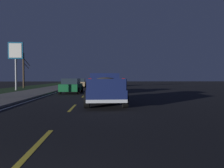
% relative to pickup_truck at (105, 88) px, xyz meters
% --- Properties ---
extents(ground, '(144.00, 144.00, 0.00)m').
position_rel_pickup_truck_xyz_m(ground, '(15.77, 1.75, -0.98)').
color(ground, black).
extents(sidewalk_shoulder, '(108.00, 4.00, 0.12)m').
position_rel_pickup_truck_xyz_m(sidewalk_shoulder, '(15.77, 7.45, -0.92)').
color(sidewalk_shoulder, slate).
rests_on(sidewalk_shoulder, ground).
extents(grass_verge, '(108.00, 6.00, 0.01)m').
position_rel_pickup_truck_xyz_m(grass_verge, '(15.77, 12.45, -0.98)').
color(grass_verge, '#1E3819').
rests_on(grass_verge, ground).
extents(lane_markings, '(108.00, 3.54, 0.01)m').
position_rel_pickup_truck_xyz_m(lane_markings, '(17.46, 4.30, -0.98)').
color(lane_markings, yellow).
rests_on(lane_markings, ground).
extents(pickup_truck, '(5.44, 2.31, 1.87)m').
position_rel_pickup_truck_xyz_m(pickup_truck, '(0.00, 0.00, 0.00)').
color(pickup_truck, '#141E4C').
rests_on(pickup_truck, ground).
extents(sedan_white, '(4.44, 2.09, 1.54)m').
position_rel_pickup_truck_xyz_m(sedan_white, '(25.14, 0.01, -0.20)').
color(sedan_white, silver).
rests_on(sedan_white, ground).
extents(sedan_tan, '(4.43, 2.07, 1.54)m').
position_rel_pickup_truck_xyz_m(sedan_tan, '(20.64, 3.68, -0.20)').
color(sedan_tan, '#9E845B').
rests_on(sedan_tan, ground).
extents(sedan_black, '(4.41, 2.03, 1.54)m').
position_rel_pickup_truck_xyz_m(sedan_black, '(8.52, -0.06, -0.20)').
color(sedan_black, black).
rests_on(sedan_black, ground).
extents(sedan_green, '(4.44, 2.09, 1.54)m').
position_rel_pickup_truck_xyz_m(sedan_green, '(8.45, 3.30, -0.20)').
color(sedan_green, '#14592D').
rests_on(sedan_green, ground).
extents(gas_price_sign, '(0.27, 1.90, 6.32)m').
position_rel_pickup_truck_xyz_m(gas_price_sign, '(14.14, 11.43, 3.73)').
color(gas_price_sign, '#99999E').
rests_on(gas_price_sign, ground).
extents(bare_tree_far, '(1.21, 1.93, 5.78)m').
position_rel_pickup_truck_xyz_m(bare_tree_far, '(20.40, 12.90, 2.03)').
color(bare_tree_far, '#423323').
rests_on(bare_tree_far, ground).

